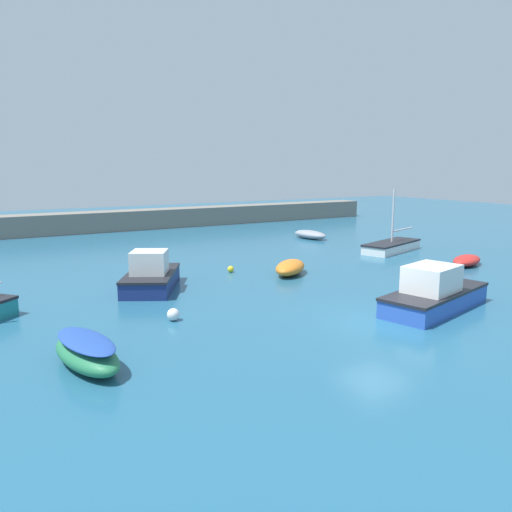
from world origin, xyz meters
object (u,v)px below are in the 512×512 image
Objects in this scene: open_tender_yellow at (290,267)px; rowboat_blue_near at (310,235)px; cabin_cruiser_white at (434,293)px; motorboat_grey_hull at (151,276)px; sailboat_short_mast at (392,246)px; rowboat_white_midwater at (467,260)px; rowboat_with_red_cover at (86,352)px; mooring_buoy_yellow at (231,269)px; mooring_buoy_white at (173,315)px; mooring_buoy_red at (437,268)px.

open_tender_yellow reaches higher than rowboat_blue_near.
rowboat_blue_near is at bearing 8.60° from open_tender_yellow.
cabin_cruiser_white is at bearing -122.05° from open_tender_yellow.
sailboat_short_mast reaches higher than motorboat_grey_hull.
cabin_cruiser_white is 1.93× the size of rowboat_white_midwater.
rowboat_with_red_cover is 14.65m from open_tender_yellow.
rowboat_with_red_cover is 1.05× the size of rowboat_blue_near.
rowboat_white_midwater is (9.32, 5.45, -0.39)m from cabin_cruiser_white.
rowboat_white_midwater is 8.86× the size of mooring_buoy_yellow.
rowboat_white_midwater is 0.91× the size of rowboat_blue_near.
mooring_buoy_yellow is (-13.18, 5.45, -0.13)m from rowboat_white_midwater.
rowboat_white_midwater is 13.93m from rowboat_blue_near.
motorboat_grey_hull is 1.45× the size of rowboat_blue_near.
rowboat_with_red_cover is 13.99m from mooring_buoy_yellow.
mooring_buoy_white is at bearing 143.34° from cabin_cruiser_white.
motorboat_grey_hull is at bearing 112.07° from rowboat_blue_near.
mooring_buoy_red is 15.88m from mooring_buoy_white.
rowboat_with_red_cover is 10.21× the size of mooring_buoy_yellow.
sailboat_short_mast is at bearing 37.07° from cabin_cruiser_white.
motorboat_grey_hull is 14.14× the size of mooring_buoy_yellow.
open_tender_yellow is 14.02m from rowboat_blue_near.
mooring_buoy_white is at bearing 117.56° from rowboat_with_red_cover.
motorboat_grey_hull is 0.83× the size of cabin_cruiser_white.
motorboat_grey_hull is 9.56m from rowboat_with_red_cover.
mooring_buoy_yellow is (-2.56, 2.19, -0.22)m from open_tender_yellow.
rowboat_blue_near reaches higher than rowboat_white_midwater.
rowboat_with_red_cover is at bearing 170.32° from rowboat_white_midwater.
cabin_cruiser_white reaches higher than rowboat_white_midwater.
rowboat_white_midwater is (18.35, -3.89, -0.36)m from motorboat_grey_hull.
cabin_cruiser_white is 8.81m from open_tender_yellow.
cabin_cruiser_white is (9.03, -9.33, 0.03)m from motorboat_grey_hull.
rowboat_with_red_cover is at bearing 121.65° from rowboat_blue_near.
mooring_buoy_yellow is (9.93, 9.85, -0.30)m from rowboat_with_red_cover.
rowboat_with_red_cover reaches higher than rowboat_blue_near.
cabin_cruiser_white reaches higher than mooring_buoy_white.
rowboat_with_red_cover is at bearing 161.37° from cabin_cruiser_white.
sailboat_short_mast is at bearing 64.31° from mooring_buoy_red.
sailboat_short_mast is 16.16× the size of mooring_buoy_yellow.
motorboat_grey_hull is 5.34m from mooring_buoy_white.
motorboat_grey_hull is 12.98m from cabin_cruiser_white.
cabin_cruiser_white is 7.68m from mooring_buoy_red.
sailboat_short_mast reaches higher than open_tender_yellow.
mooring_buoy_yellow is 9.12m from mooring_buoy_white.
mooring_buoy_red is at bearing -68.62° from open_tender_yellow.
cabin_cruiser_white reaches higher than mooring_buoy_red.
rowboat_with_red_cover is (-4.76, -8.28, -0.20)m from motorboat_grey_hull.
motorboat_grey_hull reaches higher than open_tender_yellow.
sailboat_short_mast is 25.13m from rowboat_with_red_cover.
motorboat_grey_hull is at bearing 80.49° from mooring_buoy_white.
cabin_cruiser_white is 10.72m from mooring_buoy_white.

